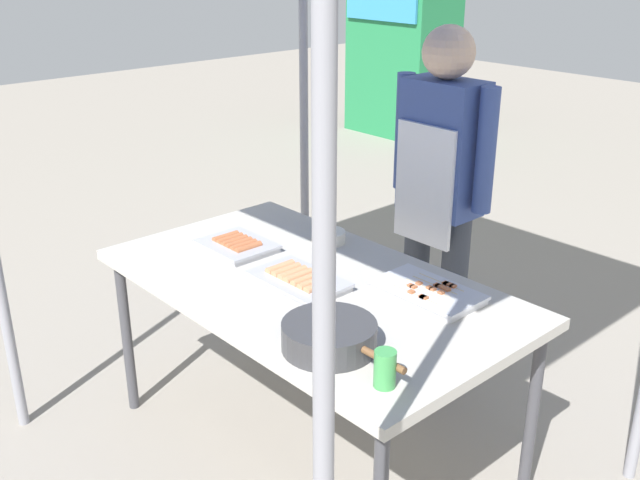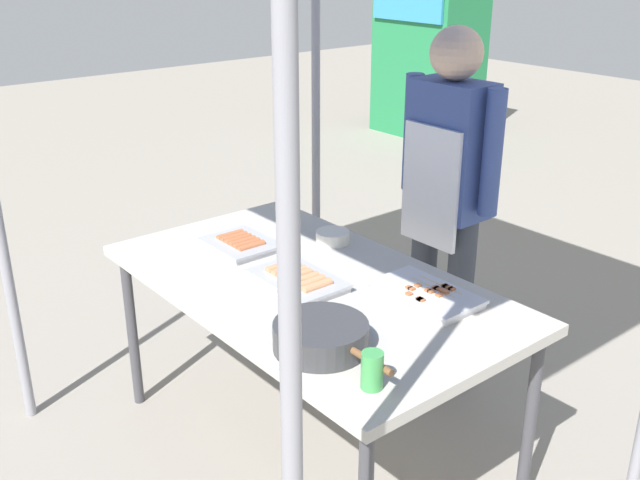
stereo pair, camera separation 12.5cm
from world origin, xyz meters
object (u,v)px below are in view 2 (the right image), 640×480
object	(u,v)px
stall_table	(310,294)
drink_cup_near_edge	(372,370)
cooking_wok	(321,335)
condiment_bowl	(333,237)
vendor_woman	(447,183)
neighbor_stall_left	(428,52)
tray_pork_links	(241,244)
tray_meat_skewers	(426,294)
tray_grilled_sausages	(298,280)

from	to	relation	value
stall_table	drink_cup_near_edge	distance (m)	0.73
cooking_wok	condiment_bowl	size ratio (longest dim) A/B	3.24
condiment_bowl	vendor_woman	xyz separation A→B (m)	(0.17, 0.50, 0.18)
drink_cup_near_edge	neighbor_stall_left	xyz separation A→B (m)	(-4.01, 4.54, 0.05)
cooking_wok	stall_table	bearing A→B (deg)	145.68
condiment_bowl	vendor_woman	world-z (taller)	vendor_woman
cooking_wok	neighbor_stall_left	bearing A→B (deg)	129.82
tray_pork_links	vendor_woman	distance (m)	0.92
stall_table	neighbor_stall_left	distance (m)	5.41
tray_pork_links	condiment_bowl	distance (m)	0.38
cooking_wok	drink_cup_near_edge	bearing A→B (deg)	-5.66
tray_pork_links	drink_cup_near_edge	bearing A→B (deg)	-14.38
tray_pork_links	condiment_bowl	bearing A→B (deg)	60.49
vendor_woman	tray_meat_skewers	bearing A→B (deg)	126.88
cooking_wok	neighbor_stall_left	xyz separation A→B (m)	(-3.76, 4.51, 0.06)
vendor_woman	drink_cup_near_edge	bearing A→B (deg)	123.06
cooking_wok	vendor_woman	bearing A→B (deg)	113.30
tray_pork_links	condiment_bowl	world-z (taller)	condiment_bowl
condiment_bowl	drink_cup_near_edge	xyz separation A→B (m)	(0.89, -0.61, 0.03)
vendor_woman	neighbor_stall_left	world-z (taller)	neighbor_stall_left
stall_table	cooking_wok	distance (m)	0.50
condiment_bowl	vendor_woman	size ratio (longest dim) A/B	0.09
drink_cup_near_edge	vendor_woman	distance (m)	1.33
cooking_wok	neighbor_stall_left	size ratio (longest dim) A/B	0.27
tray_meat_skewers	vendor_woman	bearing A→B (deg)	126.88
vendor_woman	tray_grilled_sausages	bearing A→B (deg)	94.31
neighbor_stall_left	tray_grilled_sausages	bearing A→B (deg)	-51.93
tray_grilled_sausages	cooking_wok	bearing A→B (deg)	-28.84
condiment_bowl	stall_table	bearing A→B (deg)	-53.01
tray_meat_skewers	tray_pork_links	bearing A→B (deg)	-162.42
stall_table	tray_meat_skewers	bearing A→B (deg)	31.21
tray_pork_links	stall_table	bearing A→B (deg)	3.39
tray_grilled_sausages	tray_pork_links	xyz separation A→B (m)	(-0.42, 0.03, -0.00)
cooking_wok	drink_cup_near_edge	xyz separation A→B (m)	(0.25, -0.03, 0.01)
tray_meat_skewers	vendor_woman	world-z (taller)	vendor_woman
drink_cup_near_edge	vendor_woman	xyz separation A→B (m)	(-0.72, 1.11, 0.15)
tray_grilled_sausages	tray_meat_skewers	distance (m)	0.46
drink_cup_near_edge	neighbor_stall_left	world-z (taller)	neighbor_stall_left
stall_table	cooking_wok	world-z (taller)	cooking_wok
condiment_bowl	tray_grilled_sausages	bearing A→B (deg)	-57.09
condiment_bowl	drink_cup_near_edge	bearing A→B (deg)	-34.34
tray_grilled_sausages	vendor_woman	xyz separation A→B (m)	(-0.06, 0.86, 0.18)
stall_table	cooking_wok	xyz separation A→B (m)	(0.40, -0.28, 0.10)
cooking_wok	condiment_bowl	bearing A→B (deg)	137.47
drink_cup_near_edge	neighbor_stall_left	size ratio (longest dim) A/B	0.07
vendor_woman	cooking_wok	bearing A→B (deg)	113.30
tray_grilled_sausages	neighbor_stall_left	xyz separation A→B (m)	(-3.36, 4.29, 0.08)
tray_meat_skewers	cooking_wok	distance (m)	0.50
tray_meat_skewers	drink_cup_near_edge	bearing A→B (deg)	-61.55
tray_grilled_sausages	neighbor_stall_left	world-z (taller)	neighbor_stall_left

